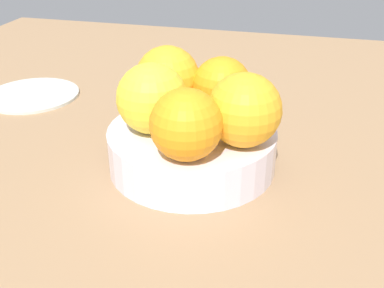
# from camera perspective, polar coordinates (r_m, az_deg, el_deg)

# --- Properties ---
(ground_plane) EXTENTS (1.10, 1.10, 0.02)m
(ground_plane) POSITION_cam_1_polar(r_m,az_deg,el_deg) (0.49, 0.00, -3.60)
(ground_plane) COLOR #997551
(fruit_bowl) EXTENTS (0.17, 0.17, 0.04)m
(fruit_bowl) POSITION_cam_1_polar(r_m,az_deg,el_deg) (0.48, 0.00, -0.56)
(fruit_bowl) COLOR silver
(fruit_bowl) RESTS_ON ground_plane
(orange_in_bowl_0) EXTENTS (0.07, 0.07, 0.07)m
(orange_in_bowl_0) POSITION_cam_1_polar(r_m,az_deg,el_deg) (0.45, -4.94, 5.59)
(orange_in_bowl_0) COLOR yellow
(orange_in_bowl_0) RESTS_ON fruit_bowl
(orange_in_bowl_1) EXTENTS (0.06, 0.06, 0.06)m
(orange_in_bowl_1) POSITION_cam_1_polar(r_m,az_deg,el_deg) (0.49, 3.69, 7.08)
(orange_in_bowl_1) COLOR orange
(orange_in_bowl_1) RESTS_ON fruit_bowl
(orange_in_bowl_2) EXTENTS (0.07, 0.07, 0.07)m
(orange_in_bowl_2) POSITION_cam_1_polar(r_m,az_deg,el_deg) (0.43, 6.43, 4.16)
(orange_in_bowl_2) COLOR #F9A823
(orange_in_bowl_2) RESTS_ON fruit_bowl
(orange_in_bowl_3) EXTENTS (0.06, 0.06, 0.06)m
(orange_in_bowl_3) POSITION_cam_1_polar(r_m,az_deg,el_deg) (0.40, -0.72, 2.39)
(orange_in_bowl_3) COLOR orange
(orange_in_bowl_3) RESTS_ON fruit_bowl
(orange_in_bowl_4) EXTENTS (0.07, 0.07, 0.07)m
(orange_in_bowl_4) POSITION_cam_1_polar(r_m,az_deg,el_deg) (0.50, -3.01, 8.08)
(orange_in_bowl_4) COLOR #F9A823
(orange_in_bowl_4) RESTS_ON fruit_bowl
(side_plate) EXTENTS (0.13, 0.13, 0.01)m
(side_plate) POSITION_cam_1_polar(r_m,az_deg,el_deg) (0.69, -19.02, 5.88)
(side_plate) COLOR silver
(side_plate) RESTS_ON ground_plane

